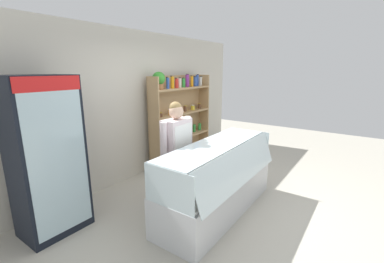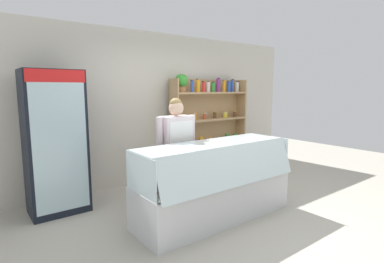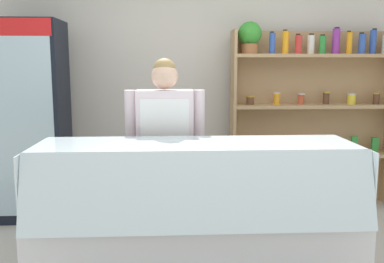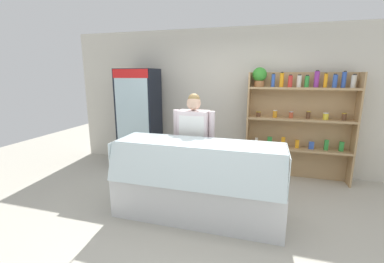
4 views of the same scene
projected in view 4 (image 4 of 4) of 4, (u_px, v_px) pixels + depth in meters
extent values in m
plane|color=#B7B2A3|center=(214.00, 219.00, 3.36)|extent=(12.00, 12.00, 0.00)
cube|color=beige|center=(236.00, 101.00, 4.96)|extent=(6.80, 0.10, 2.70)
cube|color=black|center=(139.00, 120.00, 5.06)|extent=(0.75, 0.55, 1.96)
cube|color=silver|center=(132.00, 122.00, 4.80)|extent=(0.67, 0.01, 1.76)
cube|color=red|center=(130.00, 73.00, 4.60)|extent=(0.71, 0.01, 0.16)
cylinder|color=#9E6623|center=(125.00, 153.00, 5.06)|extent=(0.06, 0.06, 0.18)
cylinder|color=red|center=(132.00, 154.00, 5.02)|extent=(0.06, 0.06, 0.15)
cylinder|color=red|center=(139.00, 153.00, 4.97)|extent=(0.06, 0.06, 0.22)
cylinder|color=#2D8C38|center=(147.00, 155.00, 4.93)|extent=(0.06, 0.06, 0.17)
cylinder|color=#9E6623|center=(125.00, 127.00, 4.94)|extent=(0.07, 0.07, 0.17)
cylinder|color=red|center=(134.00, 128.00, 4.89)|extent=(0.07, 0.07, 0.16)
cylinder|color=orange|center=(144.00, 129.00, 4.83)|extent=(0.06, 0.06, 0.14)
cylinder|color=red|center=(123.00, 101.00, 4.83)|extent=(0.05, 0.05, 0.16)
cylinder|color=orange|center=(133.00, 100.00, 4.77)|extent=(0.06, 0.06, 0.20)
cylinder|color=#2D8C38|center=(143.00, 102.00, 4.72)|extent=(0.07, 0.07, 0.14)
cube|color=tan|center=(298.00, 126.00, 4.57)|extent=(1.76, 0.02, 1.89)
cube|color=tan|center=(248.00, 125.00, 4.67)|extent=(0.03, 0.28, 1.89)
cube|color=tan|center=(355.00, 131.00, 4.20)|extent=(0.03, 0.28, 1.89)
cube|color=tan|center=(297.00, 149.00, 4.52)|extent=(1.70, 0.28, 0.04)
cube|color=tan|center=(299.00, 119.00, 4.40)|extent=(1.70, 0.28, 0.04)
cube|color=tan|center=(302.00, 88.00, 4.29)|extent=(1.70, 0.28, 0.04)
cylinder|color=#996038|center=(259.00, 84.00, 4.47)|extent=(0.17, 0.17, 0.10)
sphere|color=green|center=(260.00, 75.00, 4.43)|extent=(0.25, 0.25, 0.25)
cylinder|color=#3356B2|center=(273.00, 81.00, 4.37)|extent=(0.06, 0.06, 0.21)
cylinder|color=black|center=(274.00, 74.00, 4.37)|extent=(0.04, 0.04, 0.02)
cylinder|color=orange|center=(282.00, 80.00, 4.33)|extent=(0.07, 0.07, 0.23)
cylinder|color=black|center=(282.00, 73.00, 4.32)|extent=(0.04, 0.04, 0.02)
cylinder|color=red|center=(290.00, 81.00, 4.29)|extent=(0.07, 0.07, 0.19)
cylinder|color=black|center=(291.00, 75.00, 4.30)|extent=(0.05, 0.05, 0.02)
cylinder|color=silver|center=(299.00, 81.00, 4.29)|extent=(0.08, 0.08, 0.19)
cylinder|color=black|center=(300.00, 75.00, 4.26)|extent=(0.05, 0.05, 0.02)
cylinder|color=#2D8C38|center=(307.00, 82.00, 4.24)|extent=(0.07, 0.07, 0.18)
cylinder|color=black|center=(307.00, 75.00, 4.23)|extent=(0.05, 0.05, 0.02)
cylinder|color=purple|center=(317.00, 79.00, 4.21)|extent=(0.08, 0.08, 0.26)
cylinder|color=black|center=(318.00, 71.00, 4.17)|extent=(0.05, 0.05, 0.02)
cylinder|color=orange|center=(326.00, 81.00, 4.14)|extent=(0.06, 0.06, 0.22)
cylinder|color=black|center=(326.00, 73.00, 4.14)|extent=(0.04, 0.04, 0.02)
cylinder|color=#3356B2|center=(335.00, 81.00, 4.11)|extent=(0.07, 0.07, 0.21)
cylinder|color=black|center=(336.00, 74.00, 4.11)|extent=(0.05, 0.05, 0.02)
cylinder|color=#3356B2|center=(344.00, 80.00, 4.11)|extent=(0.07, 0.07, 0.25)
cylinder|color=black|center=(345.00, 71.00, 4.06)|extent=(0.04, 0.04, 0.02)
cylinder|color=silver|center=(354.00, 81.00, 4.08)|extent=(0.08, 0.08, 0.20)
cylinder|color=black|center=(355.00, 74.00, 4.03)|extent=(0.05, 0.05, 0.02)
cylinder|color=brown|center=(258.00, 114.00, 4.58)|extent=(0.08, 0.08, 0.08)
cylinder|color=gold|center=(259.00, 112.00, 4.57)|extent=(0.08, 0.08, 0.01)
cylinder|color=orange|center=(275.00, 114.00, 4.49)|extent=(0.07, 0.07, 0.12)
cylinder|color=silver|center=(275.00, 110.00, 4.48)|extent=(0.07, 0.07, 0.01)
cylinder|color=#BF4C2D|center=(291.00, 115.00, 4.44)|extent=(0.07, 0.07, 0.10)
cylinder|color=silver|center=(291.00, 112.00, 4.41)|extent=(0.07, 0.07, 0.01)
cylinder|color=brown|center=(308.00, 115.00, 4.37)|extent=(0.07, 0.07, 0.12)
cylinder|color=gold|center=(309.00, 111.00, 4.34)|extent=(0.07, 0.07, 0.01)
cylinder|color=yellow|center=(326.00, 117.00, 4.28)|extent=(0.09, 0.09, 0.10)
cylinder|color=silver|center=(326.00, 113.00, 4.27)|extent=(0.09, 0.09, 0.01)
cylinder|color=brown|center=(344.00, 117.00, 4.20)|extent=(0.07, 0.07, 0.11)
cylinder|color=gold|center=(344.00, 113.00, 4.19)|extent=(0.07, 0.07, 0.01)
cube|color=silver|center=(256.00, 141.00, 4.69)|extent=(0.05, 0.04, 0.14)
cube|color=#2D8C38|center=(270.00, 141.00, 4.62)|extent=(0.08, 0.04, 0.17)
cube|color=orange|center=(283.00, 142.00, 4.56)|extent=(0.07, 0.05, 0.18)
cube|color=orange|center=(297.00, 144.00, 4.50)|extent=(0.06, 0.04, 0.14)
cube|color=#3356B2|center=(311.00, 145.00, 4.44)|extent=(0.08, 0.04, 0.13)
cube|color=#2D8C38|center=(326.00, 145.00, 4.37)|extent=(0.06, 0.04, 0.18)
cube|color=#2D8C38|center=(341.00, 147.00, 4.31)|extent=(0.07, 0.04, 0.16)
cube|color=silver|center=(198.00, 196.00, 3.39)|extent=(2.17, 0.73, 0.55)
cube|color=white|center=(198.00, 175.00, 3.33)|extent=(2.11, 0.67, 0.03)
cube|color=silver|center=(190.00, 170.00, 2.96)|extent=(2.13, 0.16, 0.47)
cube|color=silver|center=(199.00, 142.00, 3.28)|extent=(2.13, 0.57, 0.01)
cube|color=silver|center=(123.00, 153.00, 3.58)|extent=(0.01, 0.69, 0.45)
cube|color=silver|center=(287.00, 169.00, 2.99)|extent=(0.01, 0.69, 0.45)
cube|color=tan|center=(140.00, 163.00, 3.64)|extent=(0.16, 0.11, 0.06)
cube|color=white|center=(132.00, 169.00, 3.44)|extent=(0.05, 0.03, 0.02)
cube|color=tan|center=(159.00, 166.00, 3.56)|extent=(0.16, 0.11, 0.05)
cube|color=white|center=(152.00, 171.00, 3.36)|extent=(0.05, 0.03, 0.02)
cube|color=tan|center=(179.00, 168.00, 3.48)|extent=(0.17, 0.13, 0.04)
cube|color=white|center=(173.00, 174.00, 3.27)|extent=(0.05, 0.03, 0.02)
cube|color=beige|center=(200.00, 170.00, 3.40)|extent=(0.16, 0.12, 0.04)
cube|color=white|center=(195.00, 176.00, 3.19)|extent=(0.05, 0.03, 0.02)
cube|color=beige|center=(221.00, 172.00, 3.32)|extent=(0.16, 0.13, 0.05)
cube|color=white|center=(218.00, 179.00, 3.11)|extent=(0.05, 0.03, 0.02)
cube|color=beige|center=(244.00, 175.00, 3.24)|extent=(0.16, 0.11, 0.05)
cube|color=white|center=(243.00, 182.00, 3.03)|extent=(0.05, 0.03, 0.02)
cube|color=beige|center=(269.00, 177.00, 3.16)|extent=(0.16, 0.13, 0.05)
cube|color=white|center=(269.00, 184.00, 2.95)|extent=(0.05, 0.03, 0.02)
cylinder|color=#C1706B|center=(131.00, 166.00, 3.46)|extent=(0.15, 0.13, 0.12)
cylinder|color=#C1706B|center=(146.00, 167.00, 3.39)|extent=(0.17, 0.14, 0.14)
cylinder|color=white|center=(240.00, 172.00, 3.07)|extent=(0.07, 0.07, 0.24)
cylinder|color=white|center=(248.00, 175.00, 3.04)|extent=(0.07, 0.07, 0.19)
cylinder|color=#383D51|center=(188.00, 172.00, 3.99)|extent=(0.13, 0.13, 0.73)
cylinder|color=#383D51|center=(200.00, 173.00, 3.93)|extent=(0.13, 0.13, 0.73)
cube|color=silver|center=(194.00, 131.00, 3.81)|extent=(0.44, 0.24, 0.60)
cube|color=white|center=(191.00, 154.00, 3.77)|extent=(0.37, 0.01, 1.13)
cylinder|color=silver|center=(177.00, 128.00, 3.88)|extent=(0.09, 0.09, 0.54)
cylinder|color=silver|center=(212.00, 130.00, 3.73)|extent=(0.09, 0.09, 0.54)
sphere|color=#D8AD8E|center=(194.00, 103.00, 3.73)|extent=(0.21, 0.21, 0.21)
sphere|color=#997A47|center=(194.00, 100.00, 3.72)|extent=(0.18, 0.18, 0.18)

